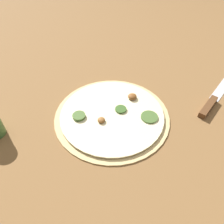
{
  "coord_description": "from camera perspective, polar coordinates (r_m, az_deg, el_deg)",
  "views": [
    {
      "loc": [
        0.38,
        -0.22,
        0.46
      ],
      "look_at": [
        0.0,
        0.0,
        0.02
      ],
      "focal_mm": 35.0,
      "sensor_mm": 36.0,
      "label": 1
    }
  ],
  "objects": [
    {
      "name": "knife",
      "position": [
        0.75,
        25.03,
        3.04
      ],
      "size": [
        0.14,
        0.3,
        0.02
      ],
      "rotation": [
        0.0,
        0.0,
        1.95
      ],
      "color": "silver",
      "rests_on": "ground_plane"
    },
    {
      "name": "pizza",
      "position": [
        0.64,
        0.05,
        -0.71
      ],
      "size": [
        0.33,
        0.33,
        0.02
      ],
      "color": "#D6B77A",
      "rests_on": "ground_plane"
    },
    {
      "name": "ground_plane",
      "position": [
        0.64,
        -0.0,
        -1.08
      ],
      "size": [
        3.0,
        3.0,
        0.0
      ],
      "primitive_type": "plane",
      "color": "brown"
    }
  ]
}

